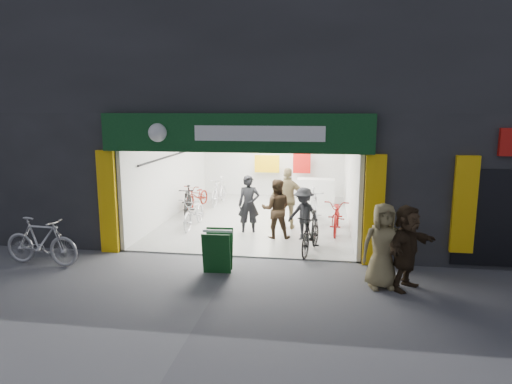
% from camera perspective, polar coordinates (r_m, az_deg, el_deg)
% --- Properties ---
extents(ground, '(60.00, 60.00, 0.00)m').
position_cam_1_polar(ground, '(11.36, -2.51, -8.14)').
color(ground, '#56565B').
rests_on(ground, ground).
extents(building, '(17.00, 10.27, 8.00)m').
position_cam_1_polar(building, '(15.61, 4.34, 12.98)').
color(building, '#232326').
rests_on(building, ground).
extents(bike_left_front, '(0.68, 1.86, 0.97)m').
position_cam_1_polar(bike_left_front, '(14.05, -7.73, -2.53)').
color(bike_left_front, silver).
rests_on(bike_left_front, ground).
extents(bike_left_midfront, '(0.76, 1.76, 1.02)m').
position_cam_1_polar(bike_left_midfront, '(15.59, -8.53, -1.16)').
color(bike_left_midfront, black).
rests_on(bike_left_midfront, ground).
extents(bike_left_midback, '(0.89, 1.74, 0.87)m').
position_cam_1_polar(bike_left_midback, '(16.90, -7.34, -0.49)').
color(bike_left_midback, maroon).
rests_on(bike_left_midback, ground).
extents(bike_left_back, '(0.65, 1.82, 1.07)m').
position_cam_1_polar(bike_left_back, '(17.22, -4.62, 0.11)').
color(bike_left_back, silver).
rests_on(bike_left_back, ground).
extents(bike_right_front, '(0.83, 1.81, 1.05)m').
position_cam_1_polar(bike_right_front, '(11.58, 6.86, -5.12)').
color(bike_right_front, black).
rests_on(bike_right_front, ground).
extents(bike_right_mid, '(0.82, 2.01, 1.03)m').
position_cam_1_polar(bike_right_mid, '(13.60, 10.09, -2.89)').
color(bike_right_mid, maroon).
rests_on(bike_right_mid, ground).
extents(bike_right_back, '(0.73, 1.87, 1.09)m').
position_cam_1_polar(bike_right_back, '(14.72, 7.26, -1.68)').
color(bike_right_back, '#A7A6AB').
rests_on(bike_right_back, ground).
extents(parked_bike, '(1.95, 0.72, 1.14)m').
position_cam_1_polar(parked_bike, '(11.75, -25.27, -5.60)').
color(parked_bike, '#B2B1B6').
rests_on(parked_bike, ground).
extents(customer_a, '(0.69, 0.52, 1.71)m').
position_cam_1_polar(customer_a, '(13.23, -0.91, -1.59)').
color(customer_a, black).
rests_on(customer_a, ground).
extents(customer_b, '(0.89, 0.72, 1.69)m').
position_cam_1_polar(customer_b, '(12.70, 2.52, -2.16)').
color(customer_b, '#382719').
rests_on(customer_b, ground).
extents(customer_c, '(1.12, 0.99, 1.50)m').
position_cam_1_polar(customer_c, '(12.52, 5.97, -2.84)').
color(customer_c, black).
rests_on(customer_c, ground).
extents(customer_d, '(1.13, 0.52, 1.88)m').
position_cam_1_polar(customer_d, '(13.65, 4.03, -0.88)').
color(customer_d, '#927F55').
rests_on(customer_d, ground).
extents(pedestrian_near, '(0.95, 0.72, 1.76)m').
position_cam_1_polar(pedestrian_near, '(9.61, 15.54, -6.51)').
color(pedestrian_near, olive).
rests_on(pedestrian_near, ground).
extents(pedestrian_far, '(1.38, 1.60, 1.74)m').
position_cam_1_polar(pedestrian_far, '(9.68, 18.30, -6.59)').
color(pedestrian_far, '#332517').
rests_on(pedestrian_far, ground).
extents(sandwich_board, '(0.65, 0.66, 0.95)m').
position_cam_1_polar(sandwich_board, '(10.19, -4.80, -7.25)').
color(sandwich_board, '#0F3D16').
rests_on(sandwich_board, ground).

